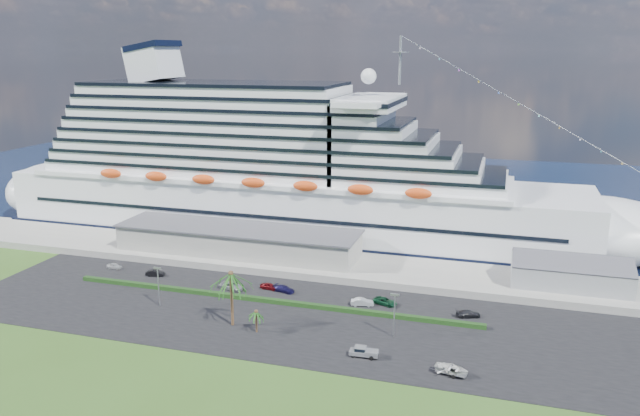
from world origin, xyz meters
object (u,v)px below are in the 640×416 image
(parked_car_3, at_px, (284,289))
(boat_trailer, at_px, (452,369))
(pickup_truck, at_px, (364,351))
(cruise_ship, at_px, (284,176))

(parked_car_3, bearing_deg, boat_trailer, -110.48)
(pickup_truck, height_order, boat_trailer, boat_trailer)
(pickup_truck, xyz_separation_m, boat_trailer, (14.83, -2.04, 0.21))
(parked_car_3, height_order, pickup_truck, pickup_truck)
(parked_car_3, relative_size, boat_trailer, 0.74)
(cruise_ship, relative_size, boat_trailer, 30.02)
(pickup_truck, bearing_deg, cruise_ship, 120.29)
(parked_car_3, bearing_deg, pickup_truck, -122.11)
(cruise_ship, xyz_separation_m, pickup_truck, (38.02, -65.09, -15.62))
(cruise_ship, xyz_separation_m, parked_car_3, (15.12, -41.61, -15.89))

